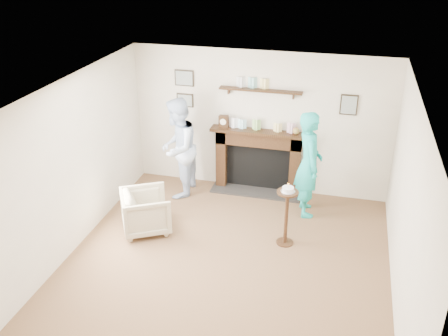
{
  "coord_description": "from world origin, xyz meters",
  "views": [
    {
      "loc": [
        1.42,
        -5.49,
        4.28
      ],
      "look_at": [
        -0.23,
        0.9,
        1.1
      ],
      "focal_mm": 40.0,
      "sensor_mm": 36.0,
      "label": 1
    }
  ],
  "objects": [
    {
      "name": "ground",
      "position": [
        0.0,
        0.0,
        0.0
      ],
      "size": [
        5.0,
        5.0,
        0.0
      ],
      "primitive_type": "plane",
      "color": "brown",
      "rests_on": "ground"
    },
    {
      "name": "room_shell",
      "position": [
        -0.0,
        0.69,
        1.62
      ],
      "size": [
        4.54,
        5.02,
        2.52
      ],
      "color": "silver",
      "rests_on": "ground"
    },
    {
      "name": "armchair",
      "position": [
        -1.42,
        0.65,
        0.0
      ],
      "size": [
        0.97,
        0.97,
        0.66
      ],
      "primitive_type": "imported",
      "rotation": [
        0.0,
        0.0,
        2.08
      ],
      "color": "tan",
      "rests_on": "ground"
    },
    {
      "name": "man",
      "position": [
        -1.31,
        1.9,
        0.0
      ],
      "size": [
        0.69,
        0.87,
        1.76
      ],
      "primitive_type": "imported",
      "rotation": [
        0.0,
        0.0,
        -1.55
      ],
      "color": "#AEBCDA",
      "rests_on": "ground"
    },
    {
      "name": "woman",
      "position": [
        0.93,
        1.82,
        0.0
      ],
      "size": [
        0.57,
        0.73,
        1.76
      ],
      "primitive_type": "imported",
      "rotation": [
        0.0,
        0.0,
        1.84
      ],
      "color": "teal",
      "rests_on": "ground"
    },
    {
      "name": "pedestal_table",
      "position": [
        0.73,
        0.82,
        0.62
      ],
      "size": [
        0.31,
        0.31,
        1.01
      ],
      "color": "black",
      "rests_on": "ground"
    }
  ]
}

